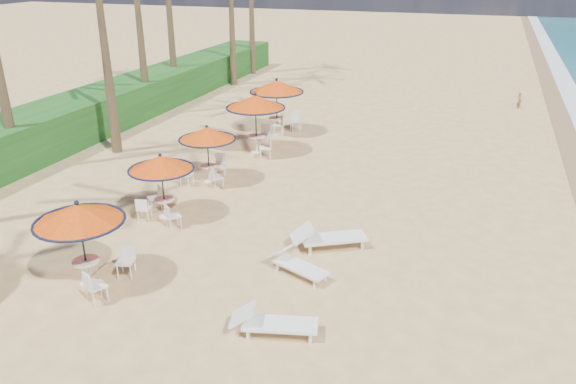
% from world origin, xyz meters
% --- Properties ---
extents(ground, '(160.00, 160.00, 0.00)m').
position_xyz_m(ground, '(0.00, 0.00, 0.00)').
color(ground, tan).
rests_on(ground, ground).
extents(scrub_hedge, '(3.00, 40.00, 1.80)m').
position_xyz_m(scrub_hedge, '(-13.50, 11.00, 0.90)').
color(scrub_hedge, '#194716').
rests_on(scrub_hedge, ground).
extents(station_0, '(2.25, 2.25, 2.35)m').
position_xyz_m(station_0, '(-4.67, -0.34, 1.79)').
color(station_0, black).
rests_on(station_0, ground).
extents(station_1, '(2.10, 2.10, 2.19)m').
position_xyz_m(station_1, '(-5.04, 3.84, 1.60)').
color(station_1, black).
rests_on(station_1, ground).
extents(station_2, '(2.12, 2.21, 2.21)m').
position_xyz_m(station_2, '(-5.07, 7.13, 1.62)').
color(station_2, black).
rests_on(station_2, ground).
extents(station_3, '(2.52, 2.59, 2.63)m').
position_xyz_m(station_3, '(-4.67, 10.91, 2.01)').
color(station_3, black).
rests_on(station_3, ground).
extents(station_4, '(2.55, 2.55, 2.66)m').
position_xyz_m(station_4, '(-4.85, 13.93, 2.03)').
color(station_4, black).
rests_on(station_4, ground).
extents(lounger_near, '(2.05, 1.08, 0.70)m').
position_xyz_m(lounger_near, '(0.46, -0.74, 0.33)').
color(lounger_near, white).
rests_on(lounger_near, ground).
extents(lounger_mid, '(1.89, 1.21, 0.65)m').
position_xyz_m(lounger_mid, '(0.13, 1.93, 0.30)').
color(lounger_mid, white).
rests_on(lounger_mid, ground).
extents(lounger_far, '(2.24, 1.70, 0.79)m').
position_xyz_m(lounger_far, '(0.51, 3.56, 0.37)').
color(lounger_far, white).
rests_on(lounger_far, ground).
extents(person, '(0.33, 0.41, 0.96)m').
position_xyz_m(person, '(6.16, 22.89, 0.48)').
color(person, '#895E46').
rests_on(person, ground).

